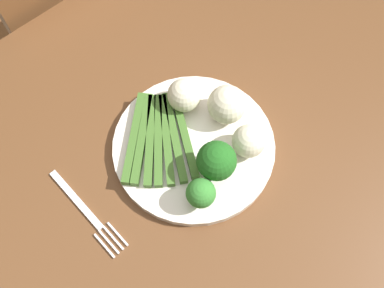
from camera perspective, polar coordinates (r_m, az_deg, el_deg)
ground_plane at (r=1.34m, az=1.22°, el=-14.89°), size 6.00×6.00×0.02m
dining_table at (r=0.73m, az=2.19°, el=-5.79°), size 1.35×0.86×0.72m
chair at (r=1.13m, az=-15.04°, el=16.30°), size 0.41×0.41×0.87m
plate at (r=0.64m, az=0.00°, el=-0.48°), size 0.25×0.25×0.01m
asparagus_bundle at (r=0.63m, az=-4.69°, el=0.91°), size 0.16×0.17×0.01m
broccoli_front_left at (r=0.58m, az=3.41°, el=-2.39°), size 0.06×0.06×0.07m
broccoli_back_right at (r=0.57m, az=1.23°, el=-6.86°), size 0.04×0.04×0.05m
cauliflower_edge at (r=0.64m, az=-1.09°, el=6.79°), size 0.05×0.05×0.05m
cauliflower_mid at (r=0.63m, az=4.87°, el=5.49°), size 0.06×0.06×0.06m
cauliflower_near_center at (r=0.61m, az=7.87°, el=0.41°), size 0.05×0.05×0.05m
fork at (r=0.63m, az=-14.40°, el=-9.08°), size 0.03×0.17×0.00m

